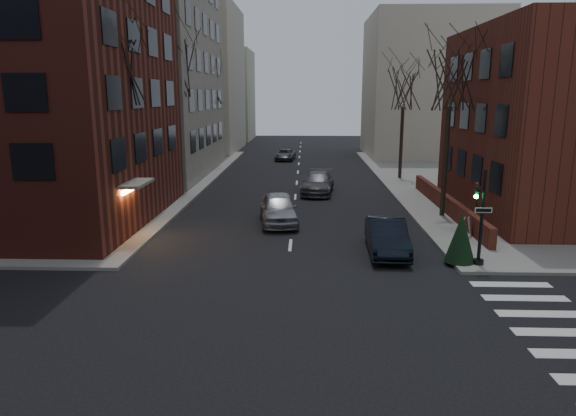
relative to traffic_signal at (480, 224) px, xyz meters
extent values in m
plane|color=black|center=(-7.94, -8.99, -1.91)|extent=(160.00, 160.00, 0.00)
cube|color=maroon|center=(-23.44, 7.51, 7.09)|extent=(15.00, 15.00, 18.00)
cube|color=#A19785|center=(-24.94, 25.01, 12.09)|extent=(18.00, 18.00, 28.00)
cube|color=#582319|center=(8.56, 10.01, 3.59)|extent=(12.00, 14.00, 11.00)
cube|color=#582319|center=(1.36, 10.01, -1.26)|extent=(0.35, 16.00, 1.00)
cube|color=#B5AD99|center=(-22.94, 46.01, 7.09)|extent=(14.00, 16.00, 18.00)
cube|color=#B5AD99|center=(7.06, 41.01, 6.09)|extent=(14.00, 14.00, 16.00)
cube|color=#B5AD99|center=(-20.94, 63.01, 5.09)|extent=(10.00, 12.00, 14.00)
cylinder|color=black|center=(0.06, 0.01, 0.24)|extent=(0.14, 0.14, 4.00)
cylinder|color=black|center=(0.06, 0.01, -1.66)|extent=(0.44, 0.44, 0.20)
imported|color=black|center=(-0.19, 0.01, 1.09)|extent=(0.16, 0.20, 1.00)
sphere|color=#19FF4C|center=(-0.26, -0.04, 1.14)|extent=(0.18, 0.18, 0.18)
cube|color=white|center=(0.06, -0.11, 0.59)|extent=(0.70, 0.03, 0.22)
cylinder|color=#2D231C|center=(-16.74, 5.01, 1.57)|extent=(0.28, 0.28, 6.65)
cylinder|color=#2D231C|center=(-16.74, 17.01, 1.74)|extent=(0.28, 0.28, 7.00)
cylinder|color=#2D231C|center=(-16.74, 31.01, 1.39)|extent=(0.28, 0.28, 6.30)
cylinder|color=#2D231C|center=(0.86, 9.01, 1.39)|extent=(0.28, 0.28, 6.30)
cylinder|color=#2D231C|center=(0.86, 23.01, 1.22)|extent=(0.28, 0.28, 5.95)
cylinder|color=black|center=(-16.14, 13.01, 1.24)|extent=(0.12, 0.12, 6.00)
sphere|color=#FFA54C|center=(-16.14, 13.01, 4.34)|extent=(0.36, 0.36, 0.36)
cylinder|color=black|center=(-16.14, 33.01, 1.24)|extent=(0.12, 0.12, 6.00)
sphere|color=#FFA54C|center=(-16.14, 33.01, 4.34)|extent=(0.36, 0.36, 0.36)
imported|color=black|center=(-3.49, 1.90, -1.12)|extent=(1.83, 4.85, 1.58)
imported|color=#97979C|center=(-8.74, 7.35, -1.06)|extent=(2.57, 5.19, 1.70)
imported|color=#47464C|center=(-6.32, 16.40, -1.13)|extent=(2.75, 5.55, 1.55)
imported|color=#414246|center=(-9.48, 36.02, -1.31)|extent=(2.34, 4.47, 1.20)
cube|color=silver|center=(0.80, 4.25, -1.26)|extent=(0.66, 0.75, 1.00)
cone|color=#15301C|center=(-0.64, 0.31, -0.70)|extent=(1.69, 1.69, 2.12)
camera|label=1|loc=(-7.24, -20.82, 5.21)|focal=32.00mm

